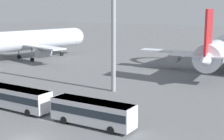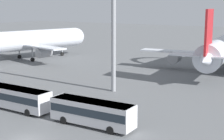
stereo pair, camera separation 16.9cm
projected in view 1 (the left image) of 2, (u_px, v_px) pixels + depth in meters
The scene contains 5 objects.
airliner_at_gate_near at pixel (28, 40), 93.98m from camera, with size 33.04×36.44×14.69m.
airliner_at_gate_far at pixel (220, 50), 76.75m from camera, with size 36.46×40.70×14.18m.
shuttle_bus_1 at pixel (17, 97), 49.01m from camera, with size 11.23×3.07×3.20m.
shuttle_bus_2 at pixel (92, 111), 42.45m from camera, with size 11.29×3.34×3.20m.
floodlight_mast at pixel (114, 3), 57.34m from camera, with size 2.88×2.88×23.89m.
Camera 1 is at (27.72, -24.58, 14.77)m, focal length 55.00 mm.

